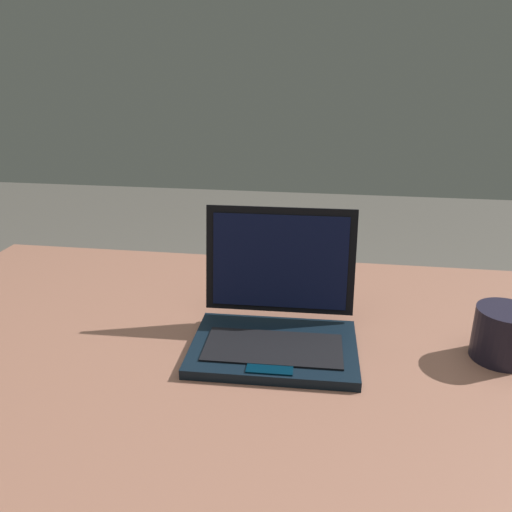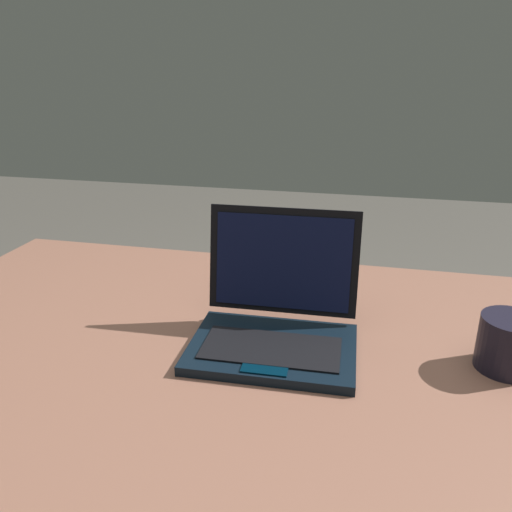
% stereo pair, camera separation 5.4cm
% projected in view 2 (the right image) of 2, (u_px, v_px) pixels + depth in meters
% --- Properties ---
extents(desk, '(1.59, 0.81, 0.72)m').
position_uv_depth(desk, '(321.00, 407.00, 0.83)').
color(desk, brown).
rests_on(desk, ground).
extents(laptop_front, '(0.27, 0.22, 0.21)m').
position_uv_depth(laptop_front, '(276.00, 320.00, 0.82)').
color(laptop_front, black).
rests_on(laptop_front, desk).
extents(coffee_mug, '(0.14, 0.09, 0.08)m').
position_uv_depth(coffee_mug, '(511.00, 344.00, 0.75)').
color(coffee_mug, black).
rests_on(coffee_mug, desk).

